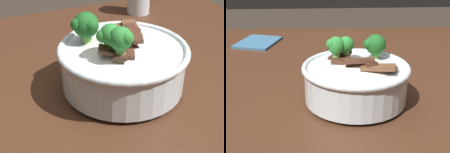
# 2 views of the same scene
# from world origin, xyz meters

# --- Properties ---
(dining_table) EXTENTS (1.12, 1.06, 0.82)m
(dining_table) POSITION_xyz_m (0.00, 0.00, 0.71)
(dining_table) COLOR #472819
(dining_table) RESTS_ON ground
(rice_bowl) EXTENTS (0.24, 0.24, 0.15)m
(rice_bowl) POSITION_xyz_m (-0.09, -0.08, 0.88)
(rice_bowl) COLOR silver
(rice_bowl) RESTS_ON dining_table
(chopsticks_pair) EXTENTS (0.22, 0.04, 0.01)m
(chopsticks_pair) POSITION_xyz_m (0.32, -0.18, 0.82)
(chopsticks_pair) COLOR #9E7A4C
(chopsticks_pair) RESTS_ON dining_table
(folded_napkin) EXTENTS (0.18, 0.16, 0.01)m
(folded_napkin) POSITION_xyz_m (0.37, 0.22, 0.82)
(folded_napkin) COLOR #386689
(folded_napkin) RESTS_ON dining_table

